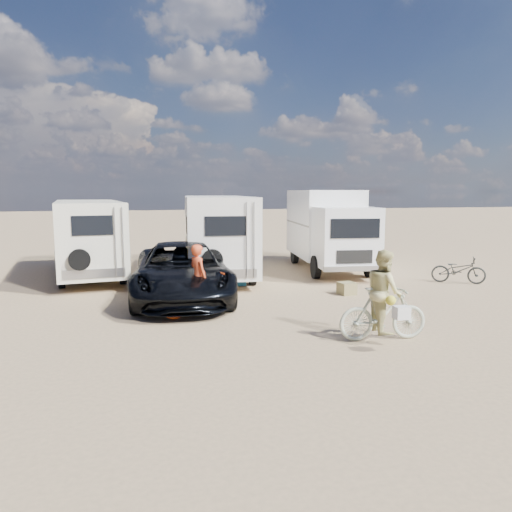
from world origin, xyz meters
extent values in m
plane|color=tan|center=(0.00, 0.00, 0.00)|extent=(140.00, 140.00, 0.00)
imported|color=black|center=(-1.82, 2.96, 0.80)|extent=(3.06, 5.96, 1.61)
imported|color=#BF340A|center=(-1.59, 1.03, 0.53)|extent=(2.13, 1.44, 1.06)
imported|color=#AFB9A0|center=(1.87, -1.91, 0.56)|extent=(1.91, 0.72, 1.12)
imported|color=#D74722|center=(-1.59, 1.03, 0.80)|extent=(0.58, 0.69, 1.60)
imported|color=#CCC27D|center=(1.87, -1.91, 0.86)|extent=(0.73, 0.90, 1.72)
imported|color=#242624|center=(7.42, 3.12, 0.45)|extent=(1.77, 1.42, 0.90)
cube|color=#1C6189|center=(0.10, 4.59, 0.24)|extent=(0.62, 0.47, 0.48)
cube|color=olive|center=(3.03, 2.38, 0.18)|extent=(0.51, 0.51, 0.36)
camera|label=1|loc=(-3.00, -10.65, 3.07)|focal=33.61mm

